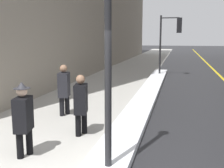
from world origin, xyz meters
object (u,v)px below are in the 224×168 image
object	(u,v)px
lamp_post	(108,16)
traffic_light_near	(172,33)
pedestrian_in_glasses	(64,87)
pedestrian_with_shoulder_bag	(81,102)
pedestrian_in_fedora	(23,117)

from	to	relation	value
lamp_post	traffic_light_near	world-z (taller)	lamp_post
lamp_post	pedestrian_in_glasses	size ratio (longest dim) A/B	2.87
pedestrian_with_shoulder_bag	pedestrian_in_glasses	size ratio (longest dim) A/B	0.96
lamp_post	pedestrian_in_fedora	bearing A→B (deg)	170.03
traffic_light_near	pedestrian_with_shoulder_bag	distance (m)	11.68
lamp_post	pedestrian_with_shoulder_bag	distance (m)	2.86
pedestrian_with_shoulder_bag	traffic_light_near	bearing A→B (deg)	159.14
pedestrian_with_shoulder_bag	pedestrian_in_glasses	bearing A→B (deg)	-156.64
lamp_post	pedestrian_in_glasses	distance (m)	4.46
pedestrian_in_fedora	pedestrian_in_glasses	xyz separation A→B (m)	(-0.43, 3.05, 0.03)
pedestrian_in_fedora	pedestrian_with_shoulder_bag	xyz separation A→B (m)	(0.68, 1.48, -0.01)
pedestrian_in_glasses	pedestrian_in_fedora	bearing A→B (deg)	-3.85
lamp_post	pedestrian_in_glasses	world-z (taller)	lamp_post
lamp_post	pedestrian_with_shoulder_bag	world-z (taller)	lamp_post
traffic_light_near	pedestrian_with_shoulder_bag	world-z (taller)	traffic_light_near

